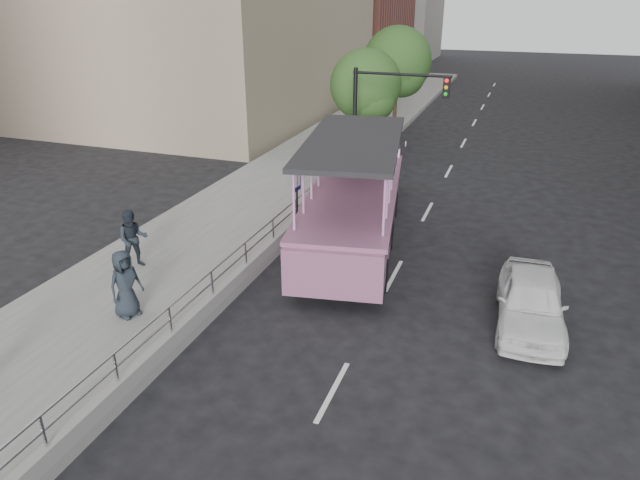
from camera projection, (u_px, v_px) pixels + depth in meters
The scene contains 12 objects.
ground at pixel (321, 336), 14.77m from camera, with size 160.00×160.00×0.00m, color black.
sidewalk at pixel (275, 190), 25.11m from camera, with size 5.50×80.00×0.30m, color #999A94.
kerb_wall at pixel (246, 269), 17.27m from camera, with size 0.24×30.00×0.36m, color #969691.
guardrail at pixel (245, 249), 17.01m from camera, with size 0.07×22.00×0.71m.
duck_boat at pixel (357, 195), 20.66m from camera, with size 4.76×11.91×3.86m.
car at pixel (531, 301), 15.01m from camera, with size 1.70×4.21×1.44m, color white.
pedestrian_mid at pixel (133, 239), 17.48m from camera, with size 0.90×0.70×1.86m, color #222932.
pedestrian_far at pixel (125, 284), 14.80m from camera, with size 0.91×0.59×1.86m, color #222932.
parking_sign at pixel (297, 194), 19.87m from camera, with size 0.09×0.61×2.70m.
traffic_signal at pixel (381, 109), 24.66m from camera, with size 4.20×0.32×5.20m.
street_tree_near at pixel (367, 88), 27.98m from camera, with size 3.52×3.52×5.72m.
street_tree_far at pixel (399, 64), 32.89m from camera, with size 3.97×3.97×6.45m.
Camera 1 is at (4.23, -11.79, 8.22)m, focal length 32.00 mm.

